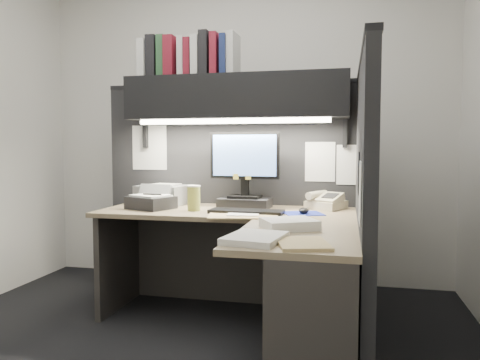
# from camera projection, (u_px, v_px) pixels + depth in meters

# --- Properties ---
(floor) EXTENTS (3.50, 3.50, 0.00)m
(floor) POSITION_uv_depth(u_px,v_px,m) (185.00, 349.00, 2.68)
(floor) COLOR black
(floor) RESTS_ON ground
(wall_back) EXTENTS (3.50, 0.04, 2.70)m
(wall_back) POSITION_uv_depth(u_px,v_px,m) (242.00, 124.00, 4.04)
(wall_back) COLOR white
(wall_back) RESTS_ON floor
(partition_back) EXTENTS (1.90, 0.06, 1.60)m
(partition_back) POSITION_uv_depth(u_px,v_px,m) (230.00, 194.00, 3.52)
(partition_back) COLOR black
(partition_back) RESTS_ON floor
(partition_right) EXTENTS (0.06, 1.50, 1.60)m
(partition_right) POSITION_uv_depth(u_px,v_px,m) (364.00, 211.00, 2.58)
(partition_right) COLOR black
(partition_right) RESTS_ON floor
(desk) EXTENTS (1.70, 1.53, 0.73)m
(desk) POSITION_uv_depth(u_px,v_px,m) (259.00, 278.00, 2.55)
(desk) COLOR #8A7C58
(desk) RESTS_ON floor
(overhead_shelf) EXTENTS (1.55, 0.34, 0.30)m
(overhead_shelf) POSITION_uv_depth(u_px,v_px,m) (237.00, 98.00, 3.27)
(overhead_shelf) COLOR black
(overhead_shelf) RESTS_ON partition_back
(task_light_tube) EXTENTS (1.32, 0.04, 0.04)m
(task_light_tube) POSITION_uv_depth(u_px,v_px,m) (232.00, 121.00, 3.15)
(task_light_tube) COLOR white
(task_light_tube) RESTS_ON overhead_shelf
(monitor) EXTENTS (0.49, 0.23, 0.53)m
(monitor) POSITION_uv_depth(u_px,v_px,m) (245.00, 178.00, 3.25)
(monitor) COLOR black
(monitor) RESTS_ON desk
(keyboard) EXTENTS (0.48, 0.18, 0.02)m
(keyboard) POSITION_uv_depth(u_px,v_px,m) (246.00, 212.00, 2.99)
(keyboard) COLOR black
(keyboard) RESTS_ON desk
(mousepad) EXTENTS (0.30, 0.28, 0.00)m
(mousepad) POSITION_uv_depth(u_px,v_px,m) (303.00, 213.00, 2.97)
(mousepad) COLOR navy
(mousepad) RESTS_ON desk
(mouse) EXTENTS (0.07, 0.10, 0.04)m
(mouse) POSITION_uv_depth(u_px,v_px,m) (304.00, 211.00, 2.95)
(mouse) COLOR black
(mouse) RESTS_ON mousepad
(telephone) EXTENTS (0.30, 0.30, 0.09)m
(telephone) POSITION_uv_depth(u_px,v_px,m) (326.00, 202.00, 3.21)
(telephone) COLOR beige
(telephone) RESTS_ON desk
(coffee_cup) EXTENTS (0.09, 0.09, 0.16)m
(coffee_cup) POSITION_uv_depth(u_px,v_px,m) (194.00, 199.00, 3.11)
(coffee_cup) COLOR #C8C650
(coffee_cup) RESTS_ON desk
(printer) EXTENTS (0.40, 0.36, 0.14)m
(printer) POSITION_uv_depth(u_px,v_px,m) (164.00, 195.00, 3.49)
(printer) COLOR gray
(printer) RESTS_ON desk
(notebook_stack) EXTENTS (0.35, 0.32, 0.08)m
(notebook_stack) POSITION_uv_depth(u_px,v_px,m) (151.00, 203.00, 3.22)
(notebook_stack) COLOR black
(notebook_stack) RESTS_ON desk
(open_folder) EXTENTS (0.47, 0.36, 0.01)m
(open_folder) POSITION_uv_depth(u_px,v_px,m) (243.00, 215.00, 2.88)
(open_folder) COLOR tan
(open_folder) RESTS_ON desk
(paper_stack_a) EXTENTS (0.34, 0.32, 0.05)m
(paper_stack_a) POSITION_uv_depth(u_px,v_px,m) (289.00, 224.00, 2.42)
(paper_stack_a) COLOR white
(paper_stack_a) RESTS_ON desk
(paper_stack_b) EXTENTS (0.28, 0.33, 0.03)m
(paper_stack_b) POSITION_uv_depth(u_px,v_px,m) (255.00, 238.00, 2.10)
(paper_stack_b) COLOR white
(paper_stack_b) RESTS_ON desk
(manila_stack) EXTENTS (0.27, 0.31, 0.02)m
(manila_stack) POSITION_uv_depth(u_px,v_px,m) (303.00, 244.00, 2.01)
(manila_stack) COLOR tan
(manila_stack) RESTS_ON desk
(binder_row) EXTENTS (0.70, 0.25, 0.30)m
(binder_row) POSITION_uv_depth(u_px,v_px,m) (188.00, 57.00, 3.33)
(binder_row) COLOR silver
(binder_row) RESTS_ON overhead_shelf
(pinned_papers) EXTENTS (1.76, 1.31, 0.51)m
(pinned_papers) POSITION_uv_depth(u_px,v_px,m) (274.00, 162.00, 3.05)
(pinned_papers) COLOR white
(pinned_papers) RESTS_ON partition_back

